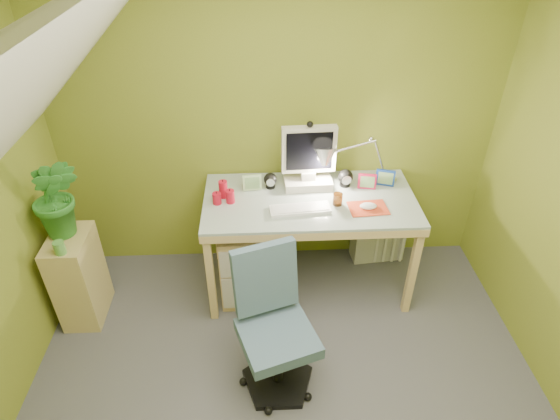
{
  "coord_description": "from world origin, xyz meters",
  "views": [
    {
      "loc": [
        -0.12,
        -1.49,
        2.59
      ],
      "look_at": [
        0.0,
        1.0,
        0.85
      ],
      "focal_mm": 30.0,
      "sensor_mm": 36.0,
      "label": 1
    }
  ],
  "objects_px": {
    "task_chair": "(278,337)",
    "radiator": "(378,236)",
    "desk": "(308,243)",
    "side_ledge": "(79,277)",
    "desk_lamp": "(373,150)",
    "potted_plant": "(57,197)",
    "monitor": "(309,155)"
  },
  "relations": [
    {
      "from": "monitor",
      "to": "potted_plant",
      "type": "distance_m",
      "value": 1.66
    },
    {
      "from": "task_chair",
      "to": "desk_lamp",
      "type": "bearing_deg",
      "value": 38.02
    },
    {
      "from": "side_ledge",
      "to": "task_chair",
      "type": "distance_m",
      "value": 1.51
    },
    {
      "from": "desk_lamp",
      "to": "radiator",
      "type": "bearing_deg",
      "value": 31.57
    },
    {
      "from": "desk",
      "to": "side_ledge",
      "type": "bearing_deg",
      "value": -171.63
    },
    {
      "from": "desk",
      "to": "side_ledge",
      "type": "height_order",
      "value": "desk"
    },
    {
      "from": "side_ledge",
      "to": "radiator",
      "type": "relative_size",
      "value": 1.66
    },
    {
      "from": "side_ledge",
      "to": "potted_plant",
      "type": "relative_size",
      "value": 1.19
    },
    {
      "from": "side_ledge",
      "to": "potted_plant",
      "type": "height_order",
      "value": "potted_plant"
    },
    {
      "from": "desk",
      "to": "monitor",
      "type": "bearing_deg",
      "value": 89.81
    },
    {
      "from": "desk",
      "to": "side_ledge",
      "type": "distance_m",
      "value": 1.64
    },
    {
      "from": "desk",
      "to": "desk_lamp",
      "type": "distance_m",
      "value": 0.83
    },
    {
      "from": "radiator",
      "to": "desk_lamp",
      "type": "bearing_deg",
      "value": -152.7
    },
    {
      "from": "desk_lamp",
      "to": "monitor",
      "type": "bearing_deg",
      "value": 178.63
    },
    {
      "from": "monitor",
      "to": "radiator",
      "type": "height_order",
      "value": "monitor"
    },
    {
      "from": "potted_plant",
      "to": "radiator",
      "type": "xyz_separation_m",
      "value": [
        2.23,
        0.48,
        -0.77
      ]
    },
    {
      "from": "potted_plant",
      "to": "radiator",
      "type": "relative_size",
      "value": 1.39
    },
    {
      "from": "task_chair",
      "to": "radiator",
      "type": "xyz_separation_m",
      "value": [
        0.88,
        1.19,
        -0.22
      ]
    },
    {
      "from": "side_ledge",
      "to": "task_chair",
      "type": "relative_size",
      "value": 0.81
    },
    {
      "from": "monitor",
      "to": "side_ledge",
      "type": "relative_size",
      "value": 0.71
    },
    {
      "from": "task_chair",
      "to": "side_ledge",
      "type": "bearing_deg",
      "value": 135.55
    },
    {
      "from": "monitor",
      "to": "desk_lamp",
      "type": "relative_size",
      "value": 0.89
    },
    {
      "from": "desk",
      "to": "task_chair",
      "type": "xyz_separation_m",
      "value": [
        -0.26,
        -0.9,
        0.03
      ]
    },
    {
      "from": "task_chair",
      "to": "radiator",
      "type": "relative_size",
      "value": 2.05
    },
    {
      "from": "monitor",
      "to": "potted_plant",
      "type": "bearing_deg",
      "value": -169.78
    },
    {
      "from": "monitor",
      "to": "radiator",
      "type": "distance_m",
      "value": 1.04
    },
    {
      "from": "potted_plant",
      "to": "task_chair",
      "type": "bearing_deg",
      "value": -27.59
    },
    {
      "from": "desk_lamp",
      "to": "radiator",
      "type": "xyz_separation_m",
      "value": [
        0.16,
        0.11,
        -0.86
      ]
    },
    {
      "from": "desk_lamp",
      "to": "side_ledge",
      "type": "bearing_deg",
      "value": -169.79
    },
    {
      "from": "desk_lamp",
      "to": "potted_plant",
      "type": "bearing_deg",
      "value": -171.12
    },
    {
      "from": "desk",
      "to": "radiator",
      "type": "height_order",
      "value": "desk"
    },
    {
      "from": "desk",
      "to": "task_chair",
      "type": "height_order",
      "value": "task_chair"
    }
  ]
}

